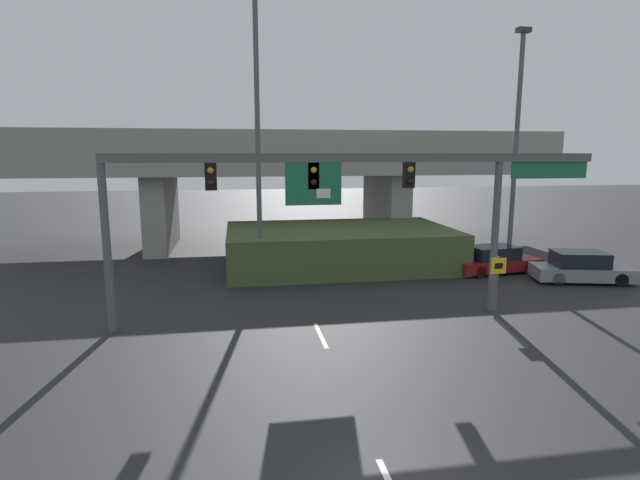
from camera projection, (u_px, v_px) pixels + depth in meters
name	position (u px, v px, depth m)	size (l,w,h in m)	color
lane_markings	(304.00, 300.00, 21.25)	(0.14, 44.27, 0.01)	silver
signal_gantry	(349.00, 184.00, 18.10)	(18.24, 0.44, 6.19)	#515456
speed_limit_sign	(497.00, 278.00, 18.62)	(0.60, 0.11, 2.41)	#4C4C4C
highway_light_pole_near	(257.00, 82.00, 22.98)	(0.70, 0.36, 18.06)	#515456
highway_light_pole_far	(516.00, 147.00, 25.43)	(0.70, 0.36, 12.27)	#515456
overpass_bridge	(277.00, 167.00, 33.25)	(35.74, 8.90, 7.55)	gray
grass_embankment	(339.00, 247.00, 27.70)	(12.25, 7.55, 2.12)	#42562D
parked_sedan_near_right	(494.00, 260.00, 26.14)	(4.85, 2.41, 1.41)	maroon
parked_sedan_mid_right	(581.00, 268.00, 24.23)	(4.88, 2.90, 1.49)	gray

